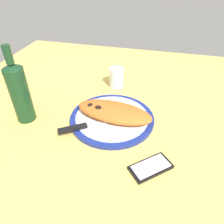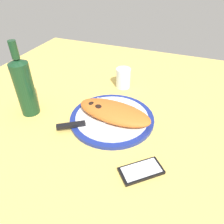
{
  "view_description": "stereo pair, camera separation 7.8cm",
  "coord_description": "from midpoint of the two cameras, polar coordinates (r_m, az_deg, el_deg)",
  "views": [
    {
      "loc": [
        -15.31,
        60.72,
        50.74
      ],
      "look_at": [
        0.0,
        0.0,
        3.64
      ],
      "focal_mm": 34.06,
      "sensor_mm": 36.0,
      "label": 1
    },
    {
      "loc": [
        -22.76,
        58.34,
        50.74
      ],
      "look_at": [
        0.0,
        0.0,
        3.64
      ],
      "focal_mm": 34.06,
      "sensor_mm": 36.0,
      "label": 2
    }
  ],
  "objects": [
    {
      "name": "calzone",
      "position": [
        0.78,
        -2.38,
        -0.12
      ],
      "size": [
        29.62,
        15.52,
        4.51
      ],
      "color": "#C16023",
      "rests_on": "plate"
    },
    {
      "name": "wine_bottle",
      "position": [
        0.83,
        -26.15,
        4.74
      ],
      "size": [
        6.82,
        6.82,
        28.43
      ],
      "color": "#14381E",
      "rests_on": "ground_plane"
    },
    {
      "name": "ground_plane",
      "position": [
        0.81,
        -2.75,
        -2.99
      ],
      "size": [
        150.0,
        150.0,
        3.0
      ],
      "primitive_type": "cube",
      "color": "#DBB756"
    },
    {
      "name": "knife",
      "position": [
        0.75,
        -10.93,
        -3.96
      ],
      "size": [
        21.55,
        15.12,
        1.2
      ],
      "color": "silver",
      "rests_on": "plate"
    },
    {
      "name": "smartphone",
      "position": [
        0.64,
        6.85,
        -14.68
      ],
      "size": [
        13.37,
        12.84,
        1.16
      ],
      "color": "black",
      "rests_on": "ground_plane"
    },
    {
      "name": "fork",
      "position": [
        0.87,
        -3.16,
        2.52
      ],
      "size": [
        17.65,
        2.38,
        0.4
      ],
      "color": "silver",
      "rests_on": "plate"
    },
    {
      "name": "water_glass",
      "position": [
        0.99,
        -1.09,
        8.85
      ],
      "size": [
        6.66,
        6.66,
        9.12
      ],
      "color": "silver",
      "rests_on": "ground_plane"
    },
    {
      "name": "plate",
      "position": [
        0.8,
        -2.8,
        -1.74
      ],
      "size": [
        31.55,
        31.55,
        1.64
      ],
      "color": "navy",
      "rests_on": "ground_plane"
    }
  ]
}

